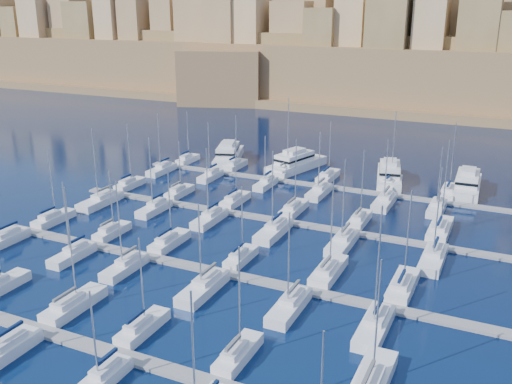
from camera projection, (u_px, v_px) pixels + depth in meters
The scene contains 52 objects.
ground at pixel (260, 243), 90.00m from camera, with size 600.00×600.00×0.00m, color black.
pontoon_near at pixel (127, 357), 60.69m from camera, with size 84.00×2.00×0.40m, color slate.
pontoon_mid_near at pixel (224, 273), 79.61m from camera, with size 84.00×2.00×0.40m, color slate.
pontoon_mid_far at pixel (284, 221), 98.54m from camera, with size 84.00×2.00×0.40m, color slate.
pontoon_far at pixel (325, 186), 117.47m from camera, with size 84.00×2.00×0.40m, color slate.
sailboat_2 at pixel (74, 304), 70.22m from camera, with size 2.81×9.35×16.08m.
sailboat_3 at pixel (142, 327), 65.32m from camera, with size 2.39×7.95×11.92m.
sailboat_4 at pixel (238, 354), 60.36m from camera, with size 2.37×7.90×13.20m.
sailboat_5 at pixel (371, 382), 55.77m from camera, with size 3.11×10.36×13.98m.
sailboat_8 at pixel (1, 352), 60.56m from camera, with size 2.83×9.44×14.32m.
sailboat_9 at pixel (102, 379), 56.34m from camera, with size 2.24×7.47×10.98m.
sailboat_12 at pixel (53, 219), 98.31m from camera, with size 2.51×8.36×13.13m.
sailboat_13 at pixel (112, 232), 92.79m from camera, with size 2.26×7.52×11.24m.
sailboat_14 at pixel (169, 241), 88.90m from camera, with size 2.57×8.57×12.69m.
sailboat_15 at pixel (241, 257), 83.38m from camera, with size 2.27×7.58×11.76m.
sailboat_16 at pixel (328, 271), 78.99m from camera, with size 2.89×9.64×14.84m.
sailboat_17 at pixel (403, 286), 74.88m from camera, with size 2.88×9.61×14.12m.
sailboat_18 at pixel (3, 240), 89.44m from camera, with size 2.70×9.00×13.46m.
sailboat_19 at pixel (73, 255), 84.29m from camera, with size 2.46×8.18×12.43m.
sailboat_20 at pixel (125, 267), 80.34m from camera, with size 2.52×8.38×13.83m.
sailboat_21 at pixel (204, 287), 74.47m from camera, with size 2.94×9.79×12.84m.
sailboat_22 at pixel (289, 306), 69.86m from camera, with size 2.79×9.29×13.50m.
sailboat_23 at pixel (375, 326), 65.42m from camera, with size 2.91×9.69×16.02m.
sailboat_24 at pixel (130, 184), 117.16m from camera, with size 2.38×7.94×13.43m.
sailboat_25 at pixel (179, 192), 112.29m from camera, with size 2.35×7.85×11.21m.
sailboat_26 at pixel (235, 200), 107.67m from camera, with size 2.54×8.48×12.90m.
sailboat_27 at pixel (294, 209), 103.05m from camera, with size 2.65×8.84×13.86m.
sailboat_28 at pixel (359, 220), 97.90m from camera, with size 2.48×8.26×13.19m.
sailboat_29 at pixel (440, 229), 93.57m from camera, with size 3.16×10.55×15.96m.
sailboat_30 at pixel (101, 201), 107.15m from camera, with size 3.11×10.36×15.13m.
sailboat_31 at pixel (155, 208), 103.33m from camera, with size 2.53×8.45×14.33m.
sailboat_32 at pixel (210, 218), 98.41m from camera, with size 2.71×9.04×13.64m.
sailboat_33 at pixel (274, 231), 93.08m from camera, with size 3.00×10.01×14.58m.
sailboat_34 at pixel (342, 242), 88.52m from camera, with size 2.93×9.76×14.59m.
sailboat_35 at pixel (433, 259), 82.87m from camera, with size 3.03×10.11×15.00m.
sailboat_36 at pixel (188, 159), 135.76m from camera, with size 2.28×7.61×12.46m.
sailboat_37 at pixel (235, 165), 130.93m from camera, with size 2.46×8.20×12.63m.
sailboat_38 at pixel (286, 170), 126.74m from camera, with size 3.00×10.01×17.14m.
sailboat_39 at pixel (328, 176), 122.45m from camera, with size 2.75×9.15×12.97m.
sailboat_40 at pixel (390, 183), 117.55m from camera, with size 3.06×10.19×16.02m.
sailboat_41 at pixel (449, 192), 112.43m from camera, with size 2.74×9.14×14.80m.
sailboat_42 at pixel (162, 170), 127.41m from camera, with size 2.63×8.75×13.83m.
sailboat_43 at pixel (211, 176), 122.85m from camera, with size 2.37×7.90×12.82m.
sailboat_44 at pixel (266, 184), 117.58m from camera, with size 2.39×7.95×11.16m.
sailboat_45 at pixel (319, 192), 112.36m from camera, with size 2.73×9.11×13.22m.
sailboat_46 at pixel (384, 201), 106.84m from camera, with size 2.93×9.77×13.19m.
sailboat_47 at pixel (437, 208), 103.50m from camera, with size 2.62×8.73×12.54m.
motor_yacht_a at pixel (228, 154), 136.37m from camera, with size 10.31×17.77×5.25m.
motor_yacht_b at pixel (296, 162), 129.42m from camera, with size 9.56×17.77×5.25m.
motor_yacht_c at pixel (389, 174), 120.50m from camera, with size 8.27×16.87×5.25m.
motor_yacht_d at pixel (467, 184), 114.17m from camera, with size 5.46×16.29×5.25m.
fortified_city at pixel (428, 62), 219.02m from camera, with size 460.00×108.95×59.52m.
Camera 1 is at (34.48, -75.38, 35.98)m, focal length 40.00 mm.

